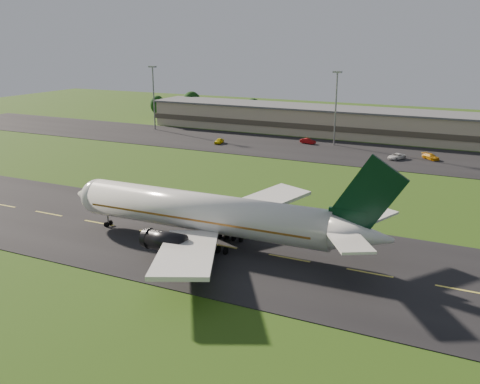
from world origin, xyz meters
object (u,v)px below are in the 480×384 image
at_px(service_vehicle_d, 431,157).
at_px(light_mast_centre, 336,99).
at_px(light_mast_west, 153,90).
at_px(service_vehicle_a, 219,141).
at_px(service_vehicle_b, 308,141).
at_px(airliner, 209,214).
at_px(service_vehicle_c, 397,156).
at_px(terminal, 354,123).

bearing_deg(service_vehicle_d, light_mast_centre, 115.58).
relative_size(light_mast_west, service_vehicle_d, 4.17).
distance_m(service_vehicle_a, service_vehicle_b, 25.19).
relative_size(service_vehicle_a, service_vehicle_d, 0.86).
distance_m(airliner, service_vehicle_b, 79.61).
bearing_deg(service_vehicle_c, light_mast_west, -160.05).
xyz_separation_m(airliner, service_vehicle_a, (-34.47, 67.89, -3.85)).
relative_size(terminal, service_vehicle_a, 34.63).
height_order(airliner, service_vehicle_d, airliner).
xyz_separation_m(airliner, service_vehicle_b, (-11.69, 78.65, -3.83)).
bearing_deg(terminal, light_mast_centre, -94.95).
height_order(airliner, light_mast_centre, light_mast_centre).
relative_size(light_mast_west, service_vehicle_c, 4.02).
height_order(light_mast_west, service_vehicle_b, light_mast_west).
xyz_separation_m(airliner, light_mast_west, (-64.50, 79.98, 8.08)).
bearing_deg(service_vehicle_d, service_vehicle_c, 154.85).
bearing_deg(light_mast_west, terminal, 14.76).
bearing_deg(service_vehicle_c, light_mast_centre, 178.22).
relative_size(light_mast_centre, service_vehicle_c, 4.02).
bearing_deg(airliner, terminal, 90.72).
height_order(service_vehicle_c, service_vehicle_d, service_vehicle_d).
bearing_deg(service_vehicle_a, service_vehicle_d, -0.22).
bearing_deg(terminal, airliner, -88.15).
xyz_separation_m(light_mast_west, service_vehicle_a, (30.03, -12.09, -11.92)).
relative_size(light_mast_centre, service_vehicle_d, 4.17).
relative_size(service_vehicle_a, service_vehicle_b, 0.94).
xyz_separation_m(light_mast_west, light_mast_centre, (60.00, 0.00, 0.00)).
bearing_deg(service_vehicle_c, airliner, -74.16).
relative_size(airliner, light_mast_west, 2.52).
bearing_deg(airliner, light_mast_centre, 92.10).
relative_size(airliner, terminal, 0.35).
height_order(light_mast_centre, service_vehicle_c, light_mast_centre).
xyz_separation_m(light_mast_centre, service_vehicle_a, (-29.97, -12.09, -11.92)).
distance_m(terminal, service_vehicle_d, 34.73).
distance_m(service_vehicle_a, service_vehicle_c, 49.03).
relative_size(terminal, service_vehicle_b, 32.54).
height_order(light_mast_centre, service_vehicle_a, light_mast_centre).
bearing_deg(light_mast_west, service_vehicle_c, -7.76).
bearing_deg(light_mast_west, service_vehicle_d, -4.88).
height_order(airliner, service_vehicle_b, airliner).
bearing_deg(terminal, service_vehicle_c, -56.79).
bearing_deg(terminal, service_vehicle_a, -137.97).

